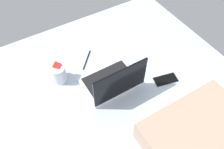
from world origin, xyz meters
TOP-DOWN VIEW (x-y plane):
  - bed_mattress at (0.00, 0.00)cm, footprint 180.00×140.00cm
  - laptop at (-13.86, -2.08)cm, footprint 33.24×23.35cm
  - snack_cup at (11.27, -23.17)cm, footprint 9.00×10.30cm
  - cell_phone at (-43.91, 10.58)cm, footprint 15.17×9.79cm
  - pillow at (-32.48, 48.00)cm, footprint 52.00×36.00cm
  - charger_cable at (-9.92, -28.82)cm, footprint 11.85×13.01cm

SIDE VIEW (x-z plane):
  - bed_mattress at x=0.00cm, z-range 0.00..18.00cm
  - charger_cable at x=-9.92cm, z-range 18.00..18.60cm
  - cell_phone at x=-43.91cm, z-range 18.00..18.80cm
  - laptop at x=-13.86cm, z-range 10.91..33.91cm
  - snack_cup at x=11.27cm, z-range 17.17..30.43cm
  - pillow at x=-32.48cm, z-range 18.00..31.00cm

